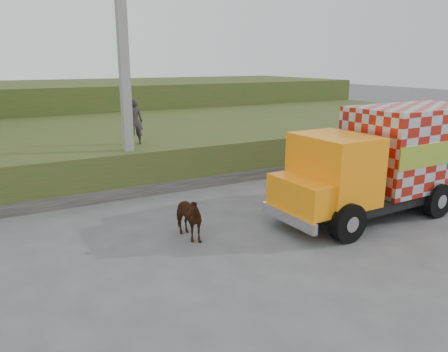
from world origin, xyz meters
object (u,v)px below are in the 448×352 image
utility_pole (124,72)px  pedestrian (134,121)px  cargo_truck (393,159)px  cow (186,217)px

utility_pole → pedestrian: 2.15m
pedestrian → cargo_truck: bearing=147.1°
utility_pole → cargo_truck: utility_pole is taller
cargo_truck → cow: bearing=169.2°
cargo_truck → pedestrian: (-5.75, 6.61, 0.71)m
cow → utility_pole: bearing=85.2°
utility_pole → cargo_truck: size_ratio=1.13×
cargo_truck → cow: (-6.28, 0.99, -1.03)m
utility_pole → cow: size_ratio=5.77×
utility_pole → cargo_truck: (6.33, -5.52, -2.46)m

